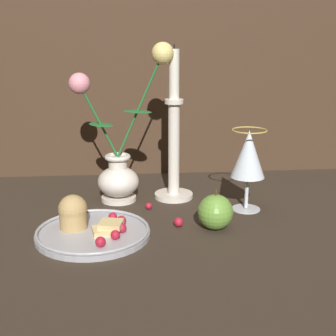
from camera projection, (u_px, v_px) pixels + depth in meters
ground_plane at (155, 215)px, 0.97m from camera, size 2.40×2.40×0.00m
vase at (119, 156)px, 1.03m from camera, size 0.22×0.09×0.35m
plate_with_pastries at (89, 227)px, 0.86m from camera, size 0.21×0.21×0.07m
wine_glass at (248, 157)px, 0.97m from camera, size 0.07×0.07×0.17m
candlestick at (174, 146)px, 1.04m from camera, size 0.09×0.09×0.34m
apple_beside_vase at (215, 212)px, 0.89m from camera, size 0.07×0.07×0.08m
berry_near_plate at (149, 206)px, 1.00m from camera, size 0.01×0.01×0.01m
berry_front_center at (179, 222)px, 0.91m from camera, size 0.02×0.02×0.02m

